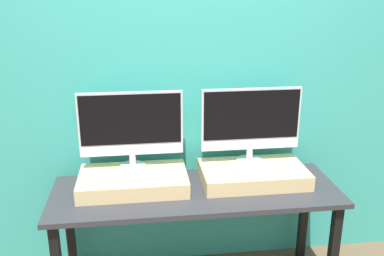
{
  "coord_description": "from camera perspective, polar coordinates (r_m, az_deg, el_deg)",
  "views": [
    {
      "loc": [
        -0.32,
        -1.98,
        1.86
      ],
      "look_at": [
        0.0,
        0.47,
        1.03
      ],
      "focal_mm": 40.0,
      "sensor_mm": 36.0,
      "label": 1
    }
  ],
  "objects": [
    {
      "name": "wall_back",
      "position": [
        2.71,
        -0.52,
        6.6
      ],
      "size": [
        8.0,
        0.04,
        2.6
      ],
      "color": "teal",
      "rests_on": "ground_plane"
    },
    {
      "name": "workbench",
      "position": [
        2.6,
        0.5,
        -9.77
      ],
      "size": [
        1.7,
        0.59,
        0.71
      ],
      "color": "#2D2D33",
      "rests_on": "ground_plane"
    },
    {
      "name": "wooden_riser_left",
      "position": [
        2.59,
        -7.84,
        -6.99
      ],
      "size": [
        0.64,
        0.39,
        0.09
      ],
      "color": "#D6B77F",
      "rests_on": "workbench"
    },
    {
      "name": "monitor_left",
      "position": [
        2.57,
        -8.13,
        0.21
      ],
      "size": [
        0.62,
        0.16,
        0.47
      ],
      "color": "silver",
      "rests_on": "wooden_riser_left"
    },
    {
      "name": "keyboard_left",
      "position": [
        2.45,
        -7.89,
        -7.15
      ],
      "size": [
        0.3,
        0.11,
        0.01
      ],
      "color": "silver",
      "rests_on": "wooden_riser_left"
    },
    {
      "name": "wooden_riser_right",
      "position": [
        2.68,
        8.14,
        -6.11
      ],
      "size": [
        0.64,
        0.39,
        0.09
      ],
      "color": "#D6B77F",
      "rests_on": "workbench"
    },
    {
      "name": "monitor_right",
      "position": [
        2.66,
        7.87,
        0.85
      ],
      "size": [
        0.62,
        0.16,
        0.47
      ],
      "color": "silver",
      "rests_on": "wooden_riser_right"
    },
    {
      "name": "keyboard_right",
      "position": [
        2.55,
        8.95,
        -6.21
      ],
      "size": [
        0.3,
        0.11,
        0.01
      ],
      "color": "silver",
      "rests_on": "wooden_riser_right"
    }
  ]
}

